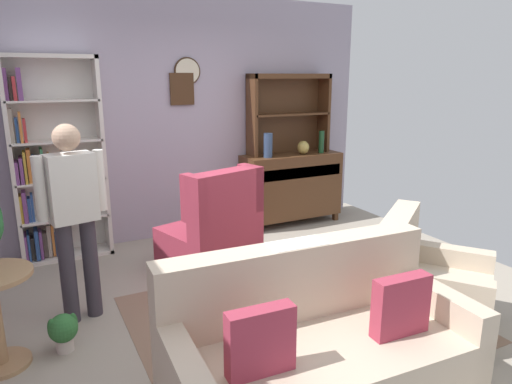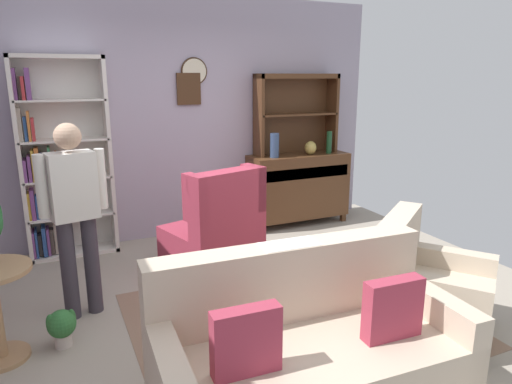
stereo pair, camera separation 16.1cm
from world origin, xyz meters
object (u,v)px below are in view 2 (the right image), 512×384
Objects in this scene: sideboard at (298,186)px; armchair_floral at (429,292)px; couch_floral at (308,353)px; vase_round at (311,148)px; wingback_chair at (216,233)px; coffee_table at (254,290)px; person_reading at (75,208)px; vase_tall at (275,145)px; sideboard_hutch at (296,103)px; book_stack at (252,279)px; bottle_wine at (329,142)px; potted_plant_small at (61,326)px; bookshelf at (59,164)px.

armchair_floral is at bearing -97.73° from sideboard.
couch_floral is (-1.64, -3.01, -0.20)m from sideboard.
vase_round is 1.96m from wingback_chair.
wingback_chair is at bearing 85.62° from couch_floral.
sideboard is at bearing 53.68° from coffee_table.
vase_tall is at bearing 28.50° from person_reading.
sideboard_hutch is 3.09m from book_stack.
person_reading reaches higher than bottle_wine.
person_reading is at bearing 141.31° from book_stack.
person_reading reaches higher than wingback_chair.
coffee_table reaches higher than potted_plant_small.
vase_tall is at bearing -3.92° from bookshelf.
sideboard is 0.69m from vase_tall.
vase_round is 0.61× the size of potted_plant_small.
bookshelf is at bearing 92.11° from person_reading.
vase_tall is 0.37× the size of coffee_table.
potted_plant_small is at bearing 162.74° from coffee_table.
vase_round is (0.13, -0.07, 0.50)m from sideboard.
vase_round reaches higher than coffee_table.
wingback_chair is at bearing 83.28° from coffee_table.
person_reading reaches higher than book_stack.
book_stack is at bearing -63.63° from bookshelf.
armchair_floral reaches higher than potted_plant_small.
bookshelf is at bearing 116.37° from book_stack.
vase_round is 2.88m from book_stack.
sideboard_hutch is at bearing 126.48° from vase_round.
wingback_chair is 1.29m from book_stack.
vase_round is at bearing 24.24° from person_reading.
coffee_table is (1.19, -2.30, -0.65)m from bookshelf.
book_stack is at bearing -19.51° from potted_plant_small.
wingback_chair is (-1.12, 1.70, 0.09)m from armchair_floral.
sideboard is 2.75m from coffee_table.
potted_plant_small is 0.18× the size of person_reading.
bookshelf reaches higher than vase_tall.
person_reading is (-2.77, -1.37, 0.40)m from sideboard.
bookshelf is at bearing 110.89° from couch_floral.
person_reading is 8.09× the size of book_stack.
vase_tall is 1.07× the size of potted_plant_small.
coffee_table is at bearing -17.26° from potted_plant_small.
sideboard is 0.52m from vase_round.
wingback_chair is 1.24m from coffee_table.
vase_round is 0.09× the size of couch_floral.
vase_round is at bearing -2.97° from bookshelf.
coffee_table is (-1.63, -2.32, -1.21)m from sideboard_hutch.
vase_tall reaches higher than bottle_wine.
sideboard_hutch is 3.69× the size of vase_tall.
armchair_floral is at bearing -56.65° from wingback_chair.
bookshelf is 2.07m from potted_plant_small.
potted_plant_small is at bearing 160.49° from book_stack.
bookshelf is at bearing 177.03° from vase_round.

